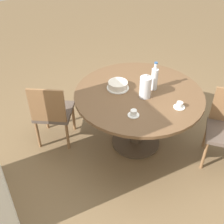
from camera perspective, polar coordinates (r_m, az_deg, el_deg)
name	(u,v)px	position (r m, az deg, el deg)	size (l,w,h in m)	color
ground_plane	(136,142)	(3.56, 4.80, -6.10)	(14.00, 14.00, 0.00)	brown
dining_table	(138,103)	(3.18, 5.35, 1.74)	(1.43, 1.43, 0.74)	#473828
chair_b	(52,112)	(3.35, -12.01, 0.02)	(0.58, 0.58, 0.86)	olive
coffee_pot	(145,86)	(2.98, 6.80, 5.17)	(0.12, 0.12, 0.28)	silver
water_bottle	(154,78)	(3.12, 8.62, 6.77)	(0.07, 0.07, 0.33)	silver
cake_main	(118,85)	(3.15, 1.20, 5.47)	(0.25, 0.25, 0.08)	white
cup_a	(134,113)	(2.76, 4.40, -0.27)	(0.12, 0.12, 0.06)	white
cup_b	(179,105)	(2.93, 13.55, 1.32)	(0.12, 0.12, 0.06)	white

